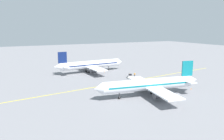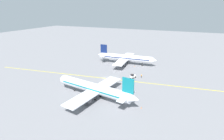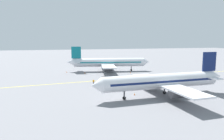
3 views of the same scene
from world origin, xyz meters
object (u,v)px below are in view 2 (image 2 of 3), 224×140
at_px(traffic_cone_near_nose, 126,98).
at_px(ground_crew_worker, 141,76).
at_px(airplane_at_gate, 94,88).
at_px(traffic_cone_far_edge, 141,107).
at_px(airplane_adjacent_stand, 125,58).
at_px(baggage_tug_white, 133,76).
at_px(traffic_cone_mid_apron, 134,66).
at_px(traffic_cone_by_wingtip, 88,85).

bearing_deg(traffic_cone_near_nose, ground_crew_worker, -0.43).
bearing_deg(ground_crew_worker, airplane_at_gate, 157.27).
bearing_deg(traffic_cone_near_nose, traffic_cone_far_edge, -121.65).
relative_size(airplane_adjacent_stand, ground_crew_worker, 21.15).
height_order(airplane_at_gate, baggage_tug_white, airplane_at_gate).
height_order(traffic_cone_near_nose, traffic_cone_mid_apron, same).
height_order(baggage_tug_white, ground_crew_worker, baggage_tug_white).
height_order(airplane_adjacent_stand, traffic_cone_mid_apron, airplane_adjacent_stand).
relative_size(traffic_cone_near_nose, traffic_cone_far_edge, 1.00).
xyz_separation_m(traffic_cone_mid_apron, traffic_cone_by_wingtip, (-32.95, 10.34, 0.00)).
relative_size(traffic_cone_near_nose, traffic_cone_by_wingtip, 1.00).
distance_m(airplane_adjacent_stand, ground_crew_worker, 22.56).
bearing_deg(traffic_cone_mid_apron, traffic_cone_near_nose, -168.14).
bearing_deg(ground_crew_worker, traffic_cone_far_edge, -165.53).
height_order(airplane_adjacent_stand, traffic_cone_near_nose, airplane_adjacent_stand).
distance_m(airplane_at_gate, traffic_cone_far_edge, 17.93).
xyz_separation_m(ground_crew_worker, traffic_cone_near_nose, (-21.93, 0.17, -0.63)).
relative_size(airplane_adjacent_stand, traffic_cone_by_wingtip, 64.60).
distance_m(airplane_adjacent_stand, traffic_cone_by_wingtip, 35.87).
distance_m(traffic_cone_mid_apron, traffic_cone_far_edge, 43.54).
distance_m(airplane_adjacent_stand, traffic_cone_far_edge, 48.42).
bearing_deg(traffic_cone_near_nose, baggage_tug_white, 9.76).
distance_m(baggage_tug_white, ground_crew_worker, 4.10).
bearing_deg(airplane_adjacent_stand, traffic_cone_near_nose, -160.37).
xyz_separation_m(airplane_adjacent_stand, ground_crew_worker, (-17.33, -14.17, -2.80)).
distance_m(baggage_tug_white, traffic_cone_by_wingtip, 21.82).
distance_m(traffic_cone_near_nose, traffic_cone_far_edge, 8.14).
xyz_separation_m(airplane_adjacent_stand, traffic_cone_far_edge, (-43.53, -20.93, -3.43)).
xyz_separation_m(airplane_adjacent_stand, traffic_cone_by_wingtip, (-35.48, 4.05, -3.43)).
xyz_separation_m(airplane_at_gate, traffic_cone_mid_apron, (40.67, -2.96, -3.43)).
bearing_deg(ground_crew_worker, traffic_cone_mid_apron, 28.03).
height_order(airplane_at_gate, ground_crew_worker, airplane_at_gate).
height_order(traffic_cone_near_nose, traffic_cone_by_wingtip, same).
height_order(airplane_at_gate, traffic_cone_near_nose, airplane_at_gate).
bearing_deg(traffic_cone_far_edge, ground_crew_worker, 14.47).
xyz_separation_m(airplane_at_gate, traffic_cone_by_wingtip, (7.72, 7.39, -3.43)).
distance_m(airplane_adjacent_stand, baggage_tug_white, 22.18).
distance_m(airplane_at_gate, traffic_cone_mid_apron, 40.93).
distance_m(airplane_at_gate, traffic_cone_near_nose, 11.88).
bearing_deg(traffic_cone_by_wingtip, traffic_cone_near_nose, -101.84).
xyz_separation_m(airplane_at_gate, traffic_cone_far_edge, (-0.33, -17.60, -3.43)).
height_order(ground_crew_worker, traffic_cone_near_nose, ground_crew_worker).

